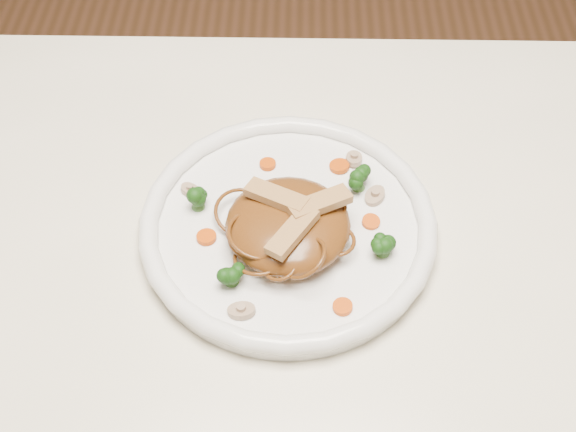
{
  "coord_description": "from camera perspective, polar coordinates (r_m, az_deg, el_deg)",
  "views": [
    {
      "loc": [
        -0.0,
        -0.4,
        1.36
      ],
      "look_at": [
        -0.01,
        0.08,
        0.78
      ],
      "focal_mm": 46.84,
      "sensor_mm": 36.0,
      "label": 1
    }
  ],
  "objects": [
    {
      "name": "table",
      "position": [
        0.82,
        0.68,
        -9.9
      ],
      "size": [
        1.2,
        0.8,
        0.75
      ],
      "color": "white",
      "rests_on": "ground"
    },
    {
      "name": "plate",
      "position": [
        0.77,
        0.0,
        -1.04
      ],
      "size": [
        0.36,
        0.36,
        0.02
      ],
      "primitive_type": "cylinder",
      "rotation": [
        0.0,
        0.0,
        -0.22
      ],
      "color": "white",
      "rests_on": "table"
    },
    {
      "name": "noodle_mound",
      "position": [
        0.74,
        -0.0,
        -0.69
      ],
      "size": [
        0.13,
        0.13,
        0.04
      ],
      "primitive_type": "ellipsoid",
      "rotation": [
        0.0,
        0.0,
        0.09
      ],
      "color": "#593211",
      "rests_on": "plate"
    },
    {
      "name": "chicken_a",
      "position": [
        0.72,
        2.41,
        0.98
      ],
      "size": [
        0.07,
        0.05,
        0.01
      ],
      "primitive_type": "cube",
      "rotation": [
        0.0,
        0.0,
        0.5
      ],
      "color": "tan",
      "rests_on": "noodle_mound"
    },
    {
      "name": "chicken_b",
      "position": [
        0.73,
        -0.88,
        1.49
      ],
      "size": [
        0.07,
        0.05,
        0.01
      ],
      "primitive_type": "cube",
      "rotation": [
        0.0,
        0.0,
        2.64
      ],
      "color": "tan",
      "rests_on": "noodle_mound"
    },
    {
      "name": "chicken_c",
      "position": [
        0.7,
        0.34,
        -1.23
      ],
      "size": [
        0.05,
        0.06,
        0.01
      ],
      "primitive_type": "cube",
      "rotation": [
        0.0,
        0.0,
        4.12
      ],
      "color": "tan",
      "rests_on": "noodle_mound"
    },
    {
      "name": "broccoli_0",
      "position": [
        0.78,
        5.45,
        2.96
      ],
      "size": [
        0.04,
        0.04,
        0.03
      ],
      "primitive_type": null,
      "rotation": [
        0.0,
        0.0,
        0.23
      ],
      "color": "#18430E",
      "rests_on": "plate"
    },
    {
      "name": "broccoli_1",
      "position": [
        0.77,
        -6.93,
        1.47
      ],
      "size": [
        0.04,
        0.04,
        0.03
      ],
      "primitive_type": null,
      "rotation": [
        0.0,
        0.0,
        0.31
      ],
      "color": "#18430E",
      "rests_on": "plate"
    },
    {
      "name": "broccoli_2",
      "position": [
        0.71,
        -4.36,
        -4.38
      ],
      "size": [
        0.03,
        0.03,
        0.03
      ],
      "primitive_type": null,
      "rotation": [
        0.0,
        0.0,
        0.15
      ],
      "color": "#18430E",
      "rests_on": "plate"
    },
    {
      "name": "broccoli_3",
      "position": [
        0.73,
        7.32,
        -2.01
      ],
      "size": [
        0.03,
        0.03,
        0.03
      ],
      "primitive_type": null,
      "rotation": [
        0.0,
        0.0,
        -0.06
      ],
      "color": "#18430E",
      "rests_on": "plate"
    },
    {
      "name": "carrot_0",
      "position": [
        0.81,
        3.92,
        3.8
      ],
      "size": [
        0.02,
        0.02,
        0.0
      ],
      "primitive_type": "cylinder",
      "rotation": [
        0.0,
        0.0,
        -0.08
      ],
      "color": "#BA4706",
      "rests_on": "plate"
    },
    {
      "name": "carrot_1",
      "position": [
        0.75,
        -6.21,
        -1.6
      ],
      "size": [
        0.02,
        0.02,
        0.0
      ],
      "primitive_type": "cylinder",
      "rotation": [
        0.0,
        0.0,
        -0.07
      ],
      "color": "#BA4706",
      "rests_on": "plate"
    },
    {
      "name": "carrot_2",
      "position": [
        0.77,
        6.31,
        -0.44
      ],
      "size": [
        0.02,
        0.02,
        0.0
      ],
      "primitive_type": "cylinder",
      "rotation": [
        0.0,
        0.0,
        0.1
      ],
      "color": "#BA4706",
      "rests_on": "plate"
    },
    {
      "name": "carrot_3",
      "position": [
        0.81,
        -1.55,
        3.96
      ],
      "size": [
        0.02,
        0.02,
        0.0
      ],
      "primitive_type": "cylinder",
      "rotation": [
        0.0,
        0.0,
        -0.25
      ],
      "color": "#BA4706",
      "rests_on": "plate"
    },
    {
      "name": "carrot_4",
      "position": [
        0.7,
        4.17,
        -6.88
      ],
      "size": [
        0.02,
        0.02,
        0.0
      ],
      "primitive_type": "cylinder",
      "rotation": [
        0.0,
        0.0,
        0.07
      ],
      "color": "#BA4706",
      "rests_on": "plate"
    },
    {
      "name": "mushroom_0",
      "position": [
        0.7,
        -3.56,
        -7.18
      ],
      "size": [
        0.03,
        0.03,
        0.01
      ],
      "primitive_type": "cylinder",
      "rotation": [
        0.0,
        0.0,
        0.06
      ],
      "color": "tan",
      "rests_on": "plate"
    },
    {
      "name": "mushroom_1",
      "position": [
        0.79,
        6.61,
        1.53
      ],
      "size": [
        0.04,
        0.04,
        0.01
      ],
      "primitive_type": "cylinder",
      "rotation": [
        0.0,
        0.0,
        1.06
      ],
      "color": "tan",
      "rests_on": "plate"
    },
    {
      "name": "mushroom_2",
      "position": [
        0.79,
        -7.42,
        1.95
      ],
      "size": [
        0.03,
        0.03,
        0.01
      ],
      "primitive_type": "cylinder",
      "rotation": [
        0.0,
        0.0,
        -0.54
      ],
      "color": "tan",
      "rests_on": "plate"
    },
    {
      "name": "mushroom_3",
      "position": [
        0.82,
        5.03,
        4.35
      ],
      "size": [
        0.03,
        0.03,
        0.01
      ],
      "primitive_type": "cylinder",
      "rotation": [
        0.0,
        0.0,
        1.52
      ],
      "color": "tan",
      "rests_on": "plate"
    }
  ]
}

